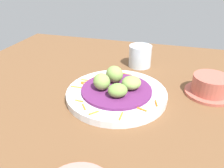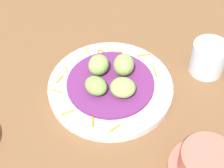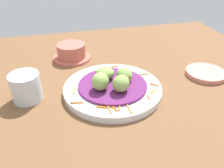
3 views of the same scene
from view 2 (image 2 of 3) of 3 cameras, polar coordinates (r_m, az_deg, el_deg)
The scene contains 10 objects.
table_surface at distance 76.71cm, azimuth -4.47°, elevation -1.76°, with size 110.00×110.00×2.00cm, color brown.
main_plate at distance 75.30cm, azimuth -0.25°, elevation -0.53°, with size 27.31×27.31×1.91cm, color silver.
cabbage_bed at distance 74.30cm, azimuth -0.26°, elevation 0.13°, with size 19.11×19.11×0.73cm, color #60235B.
carrot_garnish at distance 76.52cm, azimuth -1.93°, elevation 1.77°, with size 24.76×24.47×0.40cm.
guac_scoop_left at distance 70.79cm, azimuth 1.82°, elevation -0.58°, with size 5.08×5.35×3.43cm, color #84A851.
guac_scoop_center at distance 74.11cm, azimuth 2.08°, elevation 3.03°, with size 5.08×4.51×4.73cm, color #84A851.
guac_scoop_right at distance 74.50cm, azimuth -2.25°, elevation 3.20°, with size 4.36×4.97×4.49cm, color #84A851.
guac_scoop_back at distance 71.08cm, azimuth -2.70°, elevation -0.30°, with size 5.06×4.19×3.52cm, color #759E47.
terracotta_bowl at distance 65.11cm, azimuth 15.40°, elevation -12.72°, with size 13.23×13.23×5.56cm.
water_glass at distance 80.53cm, azimuth 15.74°, elevation 4.17°, with size 7.89×7.89×7.52cm, color silver.
Camera 2 is at (-12.46, -47.40, 60.01)cm, focal length 54.89 mm.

